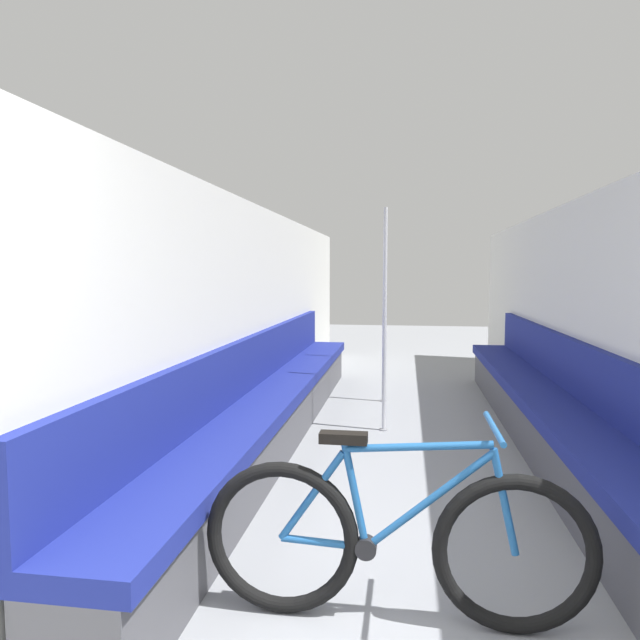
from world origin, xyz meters
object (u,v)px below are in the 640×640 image
Objects in this scene: grab_pole_near at (385,323)px; grab_pole_far at (384,314)px; bench_seat_row_left at (274,406)px; bench_seat_row_right at (551,416)px; bicycle at (395,541)px.

grab_pole_near is 1.20m from grab_pole_far.
grab_pole_far reaches higher than bench_seat_row_left.
bench_seat_row_right is 2.72m from bicycle.
bench_seat_row_left is 1.00× the size of bench_seat_row_right.
bench_seat_row_right is (2.29, 0.00, 0.00)m from bench_seat_row_left.
bench_seat_row_left is 2.67m from bicycle.
grab_pole_near reaches higher than bench_seat_row_left.
bicycle is at bearing -87.08° from grab_pole_far.
grab_pole_near reaches higher than bench_seat_row_right.
bicycle is (1.09, -2.44, 0.04)m from bench_seat_row_left.
bench_seat_row_right is at bearing 0.00° from bench_seat_row_left.
grab_pole_near is (-0.16, 2.93, 0.65)m from bicycle.
grab_pole_far is (-0.05, 1.20, 0.00)m from grab_pole_near.
bench_seat_row_right is 3.83× the size of bicycle.
grab_pole_near is (-1.36, 0.49, 0.69)m from bench_seat_row_right.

